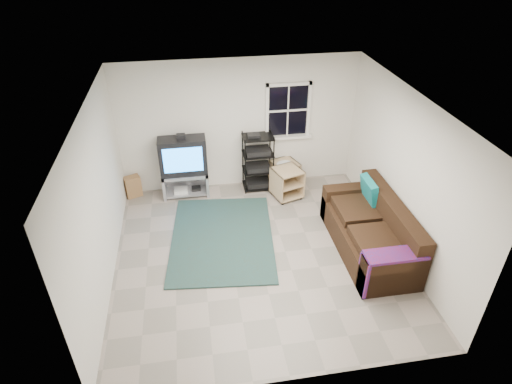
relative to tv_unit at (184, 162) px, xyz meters
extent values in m
plane|color=gray|center=(1.12, -2.05, -0.72)|extent=(4.60, 4.60, 0.00)
plane|color=white|center=(1.12, -2.05, 1.88)|extent=(4.60, 4.60, 0.00)
plane|color=silver|center=(1.12, 0.25, 0.58)|extent=(4.60, 0.00, 4.60)
plane|color=silver|center=(1.12, -4.35, 0.58)|extent=(4.60, 0.00, 4.60)
plane|color=silver|center=(-1.18, -2.05, 0.58)|extent=(0.00, 4.60, 4.60)
plane|color=silver|center=(3.42, -2.05, 0.58)|extent=(0.00, 4.60, 4.60)
cube|color=black|center=(2.07, 0.23, 0.83)|extent=(0.80, 0.01, 1.02)
cube|color=silver|center=(2.07, 0.21, 1.35)|extent=(0.88, 0.06, 0.06)
cube|color=silver|center=(2.07, 0.20, 0.28)|extent=(0.98, 0.14, 0.05)
cube|color=silver|center=(1.66, 0.21, 0.83)|extent=(0.06, 0.06, 1.10)
cube|color=silver|center=(2.48, 0.21, 0.83)|extent=(0.06, 0.06, 1.10)
cube|color=silver|center=(2.07, 0.22, 0.83)|extent=(0.78, 0.04, 0.04)
cube|color=#A7A7AF|center=(0.00, -0.01, -0.26)|extent=(0.89, 0.45, 0.05)
cube|color=#A7A7AF|center=(-0.42, -0.01, -0.47)|extent=(0.05, 0.45, 0.49)
cube|color=#A7A7AF|center=(0.42, -0.01, -0.47)|extent=(0.05, 0.45, 0.49)
cube|color=#A7A7AF|center=(0.00, -0.01, -0.66)|extent=(0.78, 0.41, 0.04)
cube|color=#A7A7AF|center=(0.00, 0.20, -0.47)|extent=(0.89, 0.04, 0.49)
cube|color=silver|center=(-0.11, -0.04, -0.60)|extent=(0.27, 0.21, 0.07)
cube|color=black|center=(0.20, -0.01, -0.61)|extent=(0.18, 0.16, 0.05)
cube|color=black|center=(0.00, -0.01, 0.14)|extent=(0.89, 0.37, 0.73)
cube|color=#1E83FF|center=(0.00, -0.20, 0.15)|extent=(0.73, 0.01, 0.50)
cube|color=black|center=(0.00, -0.01, 0.55)|extent=(0.16, 0.12, 0.09)
cylinder|color=black|center=(1.17, -0.19, -0.12)|extent=(0.02, 0.02, 1.19)
cylinder|color=black|center=(1.73, -0.19, -0.12)|extent=(0.02, 0.02, 1.19)
cylinder|color=black|center=(1.17, 0.21, -0.12)|extent=(0.02, 0.02, 1.19)
cylinder|color=black|center=(1.73, 0.21, -0.12)|extent=(0.02, 0.02, 1.19)
cube|color=black|center=(1.45, 0.01, -0.66)|extent=(0.60, 0.43, 0.02)
cube|color=black|center=(1.45, 0.01, -0.61)|extent=(0.47, 0.35, 0.10)
cube|color=black|center=(1.45, 0.01, -0.30)|extent=(0.60, 0.43, 0.02)
cube|color=black|center=(1.45, 0.01, -0.24)|extent=(0.47, 0.35, 0.10)
cube|color=black|center=(1.45, 0.01, 0.06)|extent=(0.60, 0.43, 0.02)
cube|color=black|center=(1.45, 0.01, 0.12)|extent=(0.47, 0.35, 0.10)
cube|color=black|center=(1.45, 0.01, 0.42)|extent=(0.60, 0.43, 0.02)
cube|color=tan|center=(1.96, -0.42, -0.12)|extent=(0.65, 0.65, 0.02)
cube|color=tan|center=(1.96, -0.42, -0.66)|extent=(0.65, 0.65, 0.02)
cube|color=tan|center=(1.72, -0.50, -0.39)|extent=(0.18, 0.50, 0.56)
cube|color=tan|center=(2.19, -0.35, -0.39)|extent=(0.18, 0.50, 0.56)
cube|color=tan|center=(1.88, -0.19, -0.39)|extent=(0.45, 0.16, 0.56)
cube|color=tan|center=(1.96, -0.42, -0.41)|extent=(0.60, 0.61, 0.02)
cylinder|color=black|center=(1.82, -0.68, -0.69)|extent=(0.05, 0.05, 0.05)
cylinder|color=black|center=(2.09, -0.16, -0.69)|extent=(0.05, 0.05, 0.05)
cube|color=tan|center=(1.99, -0.02, -0.19)|extent=(0.62, 0.62, 0.02)
cube|color=tan|center=(1.99, -0.02, -0.66)|extent=(0.62, 0.62, 0.02)
cube|color=tan|center=(1.77, -0.09, -0.42)|extent=(0.18, 0.47, 0.49)
cube|color=tan|center=(2.22, 0.05, -0.42)|extent=(0.18, 0.47, 0.49)
cube|color=tan|center=(1.92, 0.20, -0.42)|extent=(0.43, 0.16, 0.49)
cube|color=tan|center=(1.99, -0.02, -0.44)|extent=(0.57, 0.59, 0.02)
cylinder|color=black|center=(1.87, -0.27, -0.69)|extent=(0.05, 0.05, 0.05)
cylinder|color=black|center=(2.12, 0.23, -0.69)|extent=(0.05, 0.05, 0.05)
cylinder|color=silver|center=(1.98, -0.13, -0.16)|extent=(0.35, 0.35, 0.03)
cube|color=black|center=(2.91, -2.21, -0.50)|extent=(0.96, 2.13, 0.45)
cube|color=black|center=(3.26, -2.21, -0.04)|extent=(0.26, 2.13, 0.46)
cube|color=black|center=(2.91, -1.27, -0.39)|extent=(0.96, 0.26, 0.66)
cube|color=black|center=(2.91, -3.15, -0.39)|extent=(0.96, 0.26, 0.66)
cube|color=black|center=(2.82, -2.64, -0.20)|extent=(0.64, 0.77, 0.14)
cube|color=black|center=(2.82, -1.78, -0.20)|extent=(0.64, 0.77, 0.14)
cube|color=teal|center=(3.10, -1.62, 0.05)|extent=(0.21, 0.51, 0.44)
cube|color=#0D2196|center=(2.89, -3.15, -0.04)|extent=(0.88, 0.32, 0.04)
cube|color=#0D2196|center=(2.45, -3.15, -0.37)|extent=(0.04, 0.32, 0.62)
cube|color=black|center=(0.57, -1.53, -0.71)|extent=(1.96, 2.53, 0.03)
cube|color=#9D6D46|center=(-1.03, 0.10, -0.50)|extent=(0.35, 0.29, 0.43)
camera|label=1|loc=(0.21, -7.34, 3.95)|focal=30.00mm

